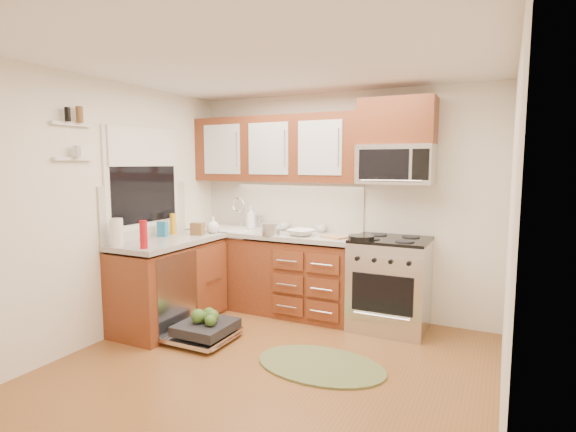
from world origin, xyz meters
The scene contains 38 objects.
floor centered at (0.00, 0.00, 0.00)m, with size 3.50×3.50×0.00m, color brown.
ceiling centered at (0.00, 0.00, 2.50)m, with size 3.50×3.50×0.00m, color white.
wall_back centered at (0.00, 1.75, 1.25)m, with size 3.50×0.04×2.50m, color white.
wall_front centered at (0.00, -1.75, 1.25)m, with size 3.50×0.04×2.50m, color white.
wall_left centered at (-1.75, 0.00, 1.25)m, with size 0.04×3.50×2.50m, color white.
wall_right centered at (1.75, 0.00, 1.25)m, with size 0.04×3.50×2.50m, color white.
base_cabinet_back centered at (-0.73, 1.45, 0.42)m, with size 2.05×0.60×0.85m, color #5D2215.
base_cabinet_left centered at (-1.45, 0.52, 0.42)m, with size 0.60×1.25×0.85m, color #5D2215.
countertop_back centered at (-0.72, 1.44, 0.90)m, with size 2.07×0.64×0.05m, color #B1AEA2.
countertop_left centered at (-1.44, 0.53, 0.90)m, with size 0.64×1.27×0.05m, color #B1AEA2.
backsplash_back centered at (-0.73, 1.74, 1.21)m, with size 2.05×0.02×0.57m, color beige.
backsplash_left centered at (-1.74, 0.52, 1.21)m, with size 0.02×1.25×0.57m, color beige.
upper_cabinets centered at (-0.73, 1.57, 1.88)m, with size 2.05×0.35×0.75m, color #5D2215, non-canonical shape.
cabinet_over_mw centered at (0.68, 1.57, 2.13)m, with size 0.76×0.35×0.47m, color #5D2215.
range centered at (0.68, 1.43, 0.47)m, with size 0.76×0.64×0.95m, color silver, non-canonical shape.
microwave centered at (0.68, 1.55, 1.70)m, with size 0.76×0.38×0.40m, color silver, non-canonical shape.
sink centered at (-1.25, 1.42, 0.80)m, with size 0.62×0.50×0.26m, color white, non-canonical shape.
dishwasher centered at (-0.86, 0.30, 0.10)m, with size 0.70×0.60×0.20m, color silver, non-canonical shape.
window centered at (-1.74, 0.50, 1.55)m, with size 0.03×1.05×1.05m, color white, non-canonical shape.
window_blind centered at (-1.71, 0.50, 1.88)m, with size 0.02×0.96×0.40m, color white.
shelf_upper centered at (-1.72, -0.35, 2.05)m, with size 0.04×0.40×0.03m, color white.
shelf_lower centered at (-1.72, -0.35, 1.75)m, with size 0.04×0.40×0.03m, color white.
rug centered at (0.37, 0.28, 0.01)m, with size 1.13×0.73×0.02m, color #5E6B3D, non-canonical shape.
skillet centered at (0.44, 1.18, 0.97)m, with size 0.26×0.26×0.05m, color black.
stock_pot centered at (-0.60, 1.22, 0.99)m, with size 0.22×0.22×0.13m, color silver.
cutting_board centered at (0.10, 1.34, 0.93)m, with size 0.26×0.17×0.02m, color tan.
canister centered at (-1.00, 1.65, 1.00)m, with size 0.10×0.10×0.15m, color silver.
paper_towel_roll centered at (-1.60, -0.02, 1.06)m, with size 0.12×0.12×0.27m, color white.
mustard_bottle centered at (-1.62, 0.81, 1.04)m, with size 0.07×0.07×0.23m, color gold.
red_bottle centered at (-1.28, 0.00, 1.06)m, with size 0.07×0.07×0.26m, color #B00E17.
wooden_box centered at (-1.33, 0.87, 0.99)m, with size 0.13×0.10×0.13m, color brown.
blue_carton centered at (-1.60, 0.61, 1.01)m, with size 0.10×0.06×0.16m, color teal.
bowl_a centered at (-0.28, 1.31, 0.96)m, with size 0.28×0.28×0.07m, color #999999.
bowl_b centered at (-0.69, 1.60, 0.96)m, with size 0.24×0.24×0.07m, color #999999.
cup centered at (-0.17, 1.65, 0.97)m, with size 0.12×0.12×0.09m, color #999999.
soap_bottle_a centered at (-1.00, 1.47, 1.06)m, with size 0.11×0.11×0.28m, color #999999.
soap_bottle_b centered at (-1.37, 0.88, 1.01)m, with size 0.08×0.08×0.17m, color #999999.
soap_bottle_c centered at (-1.25, 1.05, 1.02)m, with size 0.15×0.15×0.19m, color #999999.
Camera 1 is at (1.71, -3.10, 1.71)m, focal length 28.00 mm.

